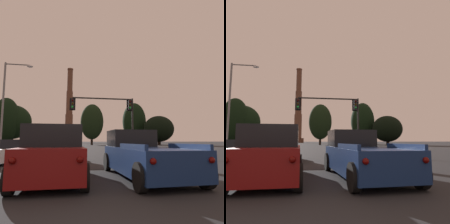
{
  "view_description": "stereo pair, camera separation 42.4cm",
  "coord_description": "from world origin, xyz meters",
  "views": [
    {
      "loc": [
        0.4,
        -1.07,
        1.36
      ],
      "look_at": [
        4.92,
        24.16,
        4.73
      ],
      "focal_mm": 35.0,
      "sensor_mm": 36.0,
      "label": 1
    },
    {
      "loc": [
        0.82,
        -1.14,
        1.36
      ],
      "look_at": [
        4.92,
        24.16,
        4.73
      ],
      "focal_mm": 35.0,
      "sensor_mm": 36.0,
      "label": 2
    }
  ],
  "objects": [
    {
      "name": "sedan_center_lane_front",
      "position": [
        -0.33,
        13.86,
        0.67
      ],
      "size": [
        2.01,
        4.72,
        1.43
      ],
      "rotation": [
        0.0,
        0.0,
        -0.01
      ],
      "color": "#232328",
      "rests_on": "ground_plane"
    },
    {
      "name": "treeline_left_mid",
      "position": [
        6.28,
        67.65,
        7.28
      ],
      "size": [
        7.24,
        6.51,
        12.87
      ],
      "color": "black",
      "rests_on": "ground_plane"
    },
    {
      "name": "traffic_light_overhead_right",
      "position": [
        4.26,
        20.71,
        4.44
      ],
      "size": [
        6.65,
        0.5,
        5.74
      ],
      "color": "black",
      "rests_on": "ground_plane"
    },
    {
      "name": "suv_center_lane_second",
      "position": [
        -0.22,
        6.89,
        0.9
      ],
      "size": [
        2.16,
        4.93,
        1.86
      ],
      "rotation": [
        0.0,
        0.0,
        0.01
      ],
      "color": "maroon",
      "rests_on": "ground_plane"
    },
    {
      "name": "treeline_center_left",
      "position": [
        -18.04,
        63.34,
        7.12
      ],
      "size": [
        7.36,
        6.62,
        13.28
      ],
      "color": "black",
      "rests_on": "ground_plane"
    },
    {
      "name": "treeline_right_mid",
      "position": [
        -16.97,
        66.11,
        6.75
      ],
      "size": [
        10.69,
        9.62,
        11.73
      ],
      "color": "black",
      "rests_on": "ground_plane"
    },
    {
      "name": "smokestack",
      "position": [
        -2.22,
        139.8,
        18.91
      ],
      "size": [
        7.64,
        7.64,
        48.18
      ],
      "color": "#523427",
      "rests_on": "ground_plane"
    },
    {
      "name": "street_lamp",
      "position": [
        -6.26,
        22.32,
        5.68
      ],
      "size": [
        2.85,
        0.36,
        9.42
      ],
      "color": "slate",
      "rests_on": "ground_plane"
    },
    {
      "name": "pickup_truck_right_lane_second",
      "position": [
        3.05,
        7.2,
        0.8
      ],
      "size": [
        2.4,
        5.58,
        1.82
      ],
      "rotation": [
        0.0,
        0.0,
        0.04
      ],
      "color": "navy",
      "rests_on": "ground_plane"
    },
    {
      "name": "treeline_center_right",
      "position": [
        27.57,
        65.24,
        5.11
      ],
      "size": [
        9.68,
        8.71,
        9.26
      ],
      "color": "black",
      "rests_on": "ground_plane"
    },
    {
      "name": "treeline_far_right",
      "position": [
        21.37,
        72.1,
        7.9
      ],
      "size": [
        8.19,
        7.38,
        14.46
      ],
      "color": "black",
      "rests_on": "ground_plane"
    },
    {
      "name": "sedan_left_lane_front",
      "position": [
        -3.01,
        13.79,
        0.67
      ],
      "size": [
        2.0,
        4.71,
        1.43
      ],
      "rotation": [
        0.0,
        0.0,
        -0.0
      ],
      "color": "silver",
      "rests_on": "ground_plane"
    }
  ]
}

